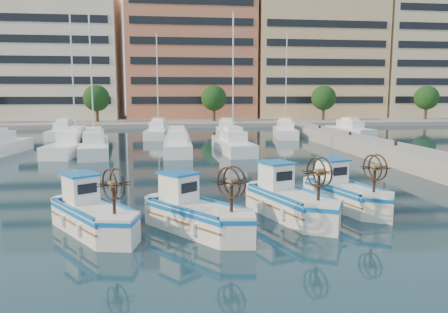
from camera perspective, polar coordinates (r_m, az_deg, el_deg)
ground at (r=16.58m, az=4.72°, el=-9.07°), size 300.00×300.00×0.00m
quay at (r=28.94m, az=27.15°, el=-1.27°), size 3.00×60.00×1.20m
waterfront at (r=81.72m, az=1.51°, el=12.58°), size 180.00×40.00×25.60m
yacht_marina at (r=42.74m, az=-7.43°, el=2.27°), size 38.18×22.79×11.50m
fishing_boat_a at (r=16.43m, az=-16.81°, el=-7.03°), size 3.50×4.14×2.53m
fishing_boat_b at (r=15.86m, az=-3.67°, el=-7.19°), size 3.74×4.14×2.58m
fishing_boat_c at (r=17.77m, az=8.51°, el=-5.49°), size 2.95×4.42×2.67m
fishing_boat_d at (r=19.73m, az=15.49°, el=-4.41°), size 2.68×4.22×2.56m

